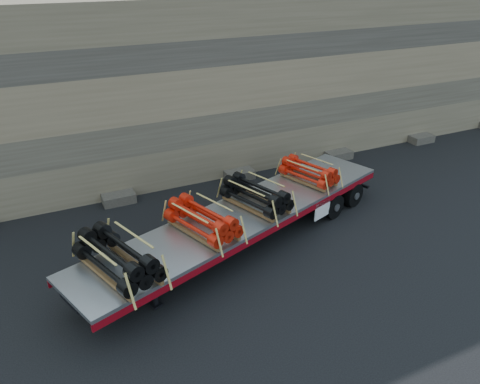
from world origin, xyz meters
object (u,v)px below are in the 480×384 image
at_px(bundle_midfront, 203,220).
at_px(bundle_rear, 309,172).
at_px(trailer, 243,229).
at_px(bundle_midrear, 256,195).
at_px(bundle_front, 118,258).

bearing_deg(bundle_midfront, bundle_rear, -0.00).
bearing_deg(bundle_midfront, trailer, 0.00).
relative_size(trailer, bundle_midrear, 5.24).
height_order(bundle_front, bundle_midfront, bundle_front).
bearing_deg(bundle_midrear, bundle_front, 180.00).
bearing_deg(bundle_rear, trailer, 180.00).
height_order(bundle_front, bundle_rear, bundle_front).
bearing_deg(bundle_midrear, bundle_midfront, 180.00).
distance_m(bundle_front, bundle_midrear, 4.95).
relative_size(trailer, bundle_rear, 5.90).
distance_m(trailer, bundle_midrear, 1.13).
distance_m(trailer, bundle_rear, 3.39).
relative_size(bundle_midrear, bundle_rear, 1.12).
distance_m(trailer, bundle_front, 4.50).
relative_size(bundle_front, bundle_midrear, 1.11).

